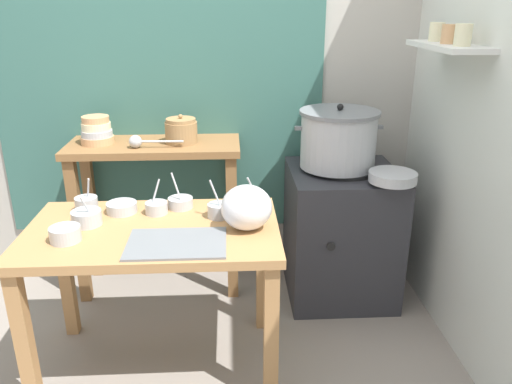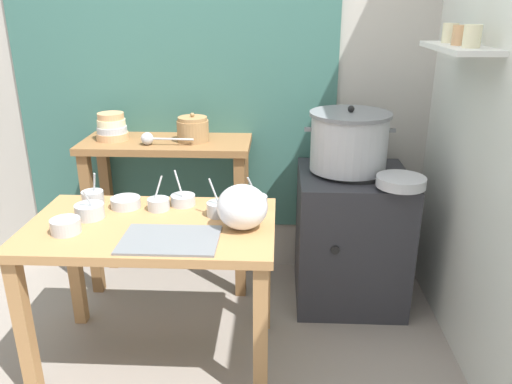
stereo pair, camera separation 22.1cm
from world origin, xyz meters
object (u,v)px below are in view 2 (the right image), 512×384
object	(u,v)px
wide_pan	(401,182)
prep_bowl_0	(183,199)
bowl_stack_enamel	(112,127)
prep_bowl_7	(93,197)
clay_pot	(193,129)
prep_bowl_6	(158,203)
prep_bowl_1	(89,211)
ladle	(149,139)
steamer_pot	(349,141)
prep_bowl_4	(218,208)
prep_bowl_5	(255,202)
plastic_bag	(242,207)
stove_block	(350,236)
back_shelf_table	(168,177)
prep_bowl_2	(66,225)
prep_table	(153,246)
serving_tray	(170,240)

from	to	relation	value
wide_pan	prep_bowl_0	bearing A→B (deg)	-172.23
bowl_stack_enamel	prep_bowl_7	world-z (taller)	bowl_stack_enamel
clay_pot	prep_bowl_6	bearing A→B (deg)	-97.46
prep_bowl_1	ladle	bearing A→B (deg)	77.04
prep_bowl_0	prep_bowl_1	distance (m)	0.43
prep_bowl_0	prep_bowl_7	world-z (taller)	prep_bowl_0
steamer_pot	clay_pot	size ratio (longest dim) A/B	2.71
bowl_stack_enamel	prep_bowl_4	bearing A→B (deg)	-43.90
prep_bowl_5	prep_bowl_7	world-z (taller)	prep_bowl_5
ladle	plastic_bag	bearing A→B (deg)	-50.74
prep_bowl_1	prep_bowl_7	size ratio (longest dim) A/B	0.87
steamer_pot	bowl_stack_enamel	xyz separation A→B (m)	(-1.33, 0.12, 0.03)
stove_block	ladle	xyz separation A→B (m)	(-1.13, 0.04, 0.55)
plastic_bag	prep_bowl_1	size ratio (longest dim) A/B	1.52
back_shelf_table	stove_block	bearing A→B (deg)	-7.00
prep_bowl_2	prep_bowl_7	size ratio (longest dim) A/B	0.76
prep_bowl_6	clay_pot	bearing A→B (deg)	82.54
prep_table	bowl_stack_enamel	size ratio (longest dim) A/B	6.12
plastic_bag	prep_bowl_4	xyz separation A→B (m)	(-0.12, 0.14, -0.06)
bowl_stack_enamel	serving_tray	xyz separation A→B (m)	(0.51, -0.92, -0.25)
prep_bowl_6	prep_bowl_0	bearing A→B (deg)	31.33
prep_table	steamer_pot	bearing A→B (deg)	34.08
stove_block	prep_bowl_4	distance (m)	0.94
stove_block	prep_bowl_1	distance (m)	1.44
stove_block	back_shelf_table	bearing A→B (deg)	173.00
prep_bowl_0	prep_bowl_4	world-z (taller)	prep_bowl_4
prep_bowl_6	prep_bowl_7	bearing A→B (deg)	172.35
wide_pan	prep_bowl_0	world-z (taller)	prep_bowl_0
prep_table	bowl_stack_enamel	xyz separation A→B (m)	(-0.39, 0.75, 0.36)
serving_tray	prep_bowl_0	world-z (taller)	prep_bowl_0
prep_bowl_2	stove_block	bearing A→B (deg)	28.94
bowl_stack_enamel	prep_bowl_7	bearing A→B (deg)	-83.78
ladle	prep_bowl_7	distance (m)	0.51
bowl_stack_enamel	prep_bowl_6	world-z (taller)	bowl_stack_enamel
prep_bowl_5	serving_tray	bearing A→B (deg)	-133.24
prep_table	prep_bowl_2	distance (m)	0.38
wide_pan	prep_bowl_4	bearing A→B (deg)	-163.11
plastic_bag	prep_bowl_0	distance (m)	0.41
clay_pot	ladle	size ratio (longest dim) A/B	0.61
back_shelf_table	ladle	size ratio (longest dim) A/B	3.27
bowl_stack_enamel	serving_tray	world-z (taller)	bowl_stack_enamel
back_shelf_table	prep_bowl_6	xyz separation A→B (m)	(0.08, -0.58, 0.07)
ladle	prep_bowl_0	distance (m)	0.53
clay_pot	prep_bowl_0	bearing A→B (deg)	-86.93
stove_block	plastic_bag	size ratio (longest dim) A/B	3.56
back_shelf_table	steamer_pot	bearing A→B (deg)	-6.16
clay_pot	serving_tray	bearing A→B (deg)	-87.18
clay_pot	prep_bowl_7	distance (m)	0.71
prep_bowl_1	stove_block	bearing A→B (deg)	24.08
clay_pot	prep_bowl_5	world-z (taller)	clay_pot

